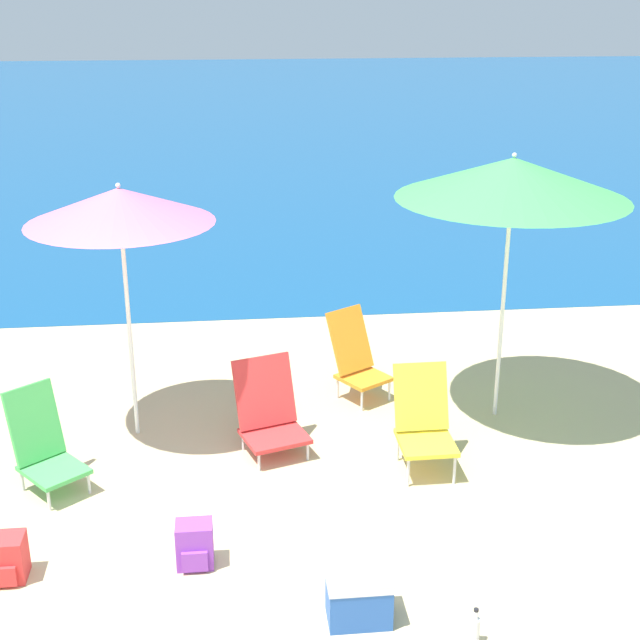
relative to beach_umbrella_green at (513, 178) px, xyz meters
The scene contains 12 objects.
ground_plane 4.17m from the beach_umbrella_green, 134.06° to the right, with size 60.00×60.00×0.00m, color #C6B284.
sea_water 22.98m from the beach_umbrella_green, 96.18° to the left, with size 60.00×40.00×0.01m.
beach_umbrella_green is the anchor object (origin of this frame).
beach_umbrella_pink 3.27m from the beach_umbrella_green, behind, with size 1.54×1.54×2.24m.
beach_chair_yellow 2.16m from the beach_umbrella_green, 136.19° to the right, with size 0.45×0.61×0.83m.
beach_chair_green 4.39m from the beach_umbrella_green, 167.53° to the right, with size 0.67×0.69×0.82m.
beach_chair_orange 2.24m from the beach_umbrella_green, 156.32° to the left, with size 0.64×0.68×0.84m.
beach_chair_red 2.84m from the beach_umbrella_green, 168.43° to the right, with size 0.66×0.69×0.79m.
backpack_purple 3.94m from the beach_umbrella_green, 143.17° to the right, with size 0.25×0.22×0.32m.
backpack_red 4.90m from the beach_umbrella_green, 152.76° to the right, with size 0.29×0.25×0.31m.
water_bottle 3.79m from the beach_umbrella_green, 108.70° to the right, with size 0.06×0.06×0.25m.
cooler_box 3.76m from the beach_umbrella_green, 121.83° to the right, with size 0.40×0.28×0.34m.
Camera 1 is at (0.07, -4.66, 3.72)m, focal length 50.00 mm.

